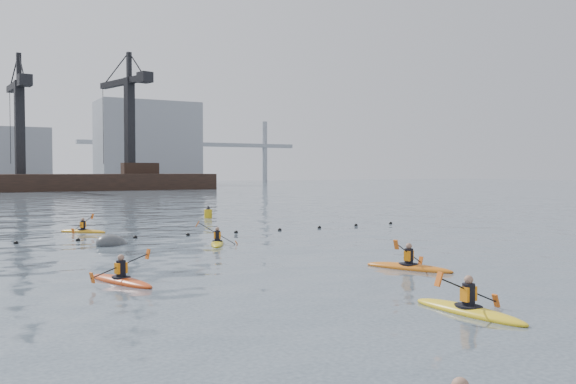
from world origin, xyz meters
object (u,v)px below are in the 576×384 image
kayaker_5 (83,231)px  nav_buoy (208,214)px  mooring_buoy (112,245)px  kayaker_3 (217,242)px  kayaker_4 (409,266)px  kayaker_0 (121,280)px  kayaker_1 (468,309)px

kayaker_5 → nav_buoy: kayaker_5 is taller
mooring_buoy → nav_buoy: size_ratio=1.79×
kayaker_3 → kayaker_4: kayaker_4 is taller
mooring_buoy → kayaker_5: bearing=91.1°
kayaker_4 → mooring_buoy: (-8.08, 13.19, -0.11)m
kayaker_4 → kayaker_5: bearing=-93.9°
kayaker_3 → nav_buoy: 17.43m
kayaker_4 → mooring_buoy: kayaker_4 is taller
kayaker_0 → kayaker_3: size_ratio=1.09×
kayaker_4 → nav_buoy: kayaker_4 is taller
kayaker_1 → kayaker_4: bearing=56.7°
kayaker_0 → kayaker_1: kayaker_1 is taller
kayaker_5 → mooring_buoy: (0.13, -7.04, -0.10)m
kayaker_3 → kayaker_5: kayaker_3 is taller
mooring_buoy → nav_buoy: bearing=52.7°
kayaker_1 → kayaker_4: (3.34, 6.34, -0.00)m
mooring_buoy → kayaker_0: bearing=-101.1°
mooring_buoy → nav_buoy: nav_buoy is taller
mooring_buoy → nav_buoy: 17.53m
nav_buoy → kayaker_1: bearing=-100.0°
nav_buoy → kayaker_0: bearing=-117.2°
kayaker_3 → nav_buoy: (5.91, 16.39, 0.25)m
kayaker_0 → kayaker_1: size_ratio=0.94×
kayaker_1 → mooring_buoy: bearing=98.1°
kayaker_1 → mooring_buoy: size_ratio=1.76×
kayaker_0 → nav_buoy: (12.73, 24.71, 0.24)m
kayaker_0 → kayaker_5: size_ratio=1.27×
kayaker_5 → mooring_buoy: size_ratio=1.30×
kayaker_0 → kayaker_1: bearing=-71.7°
kayaker_0 → kayaker_3: (6.82, 8.32, -0.01)m
kayaker_5 → nav_buoy: size_ratio=2.33×
kayaker_3 → kayaker_0: bearing=-105.5°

